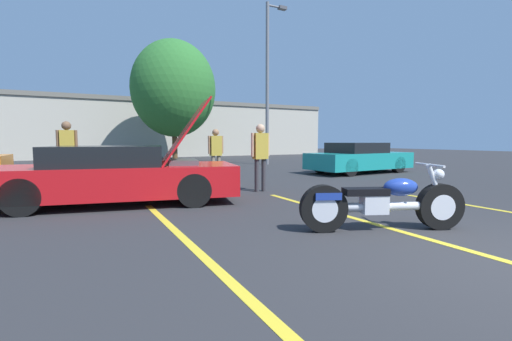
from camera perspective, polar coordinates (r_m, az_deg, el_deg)
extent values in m
cube|color=yellow|center=(4.68, -11.66, -11.31)|extent=(0.12, 5.38, 0.01)
cube|color=yellow|center=(6.09, 15.62, -7.53)|extent=(0.12, 5.38, 0.01)
cube|color=yellow|center=(8.30, 30.33, -4.69)|extent=(0.12, 5.38, 0.01)
cube|color=#B2AD9E|center=(28.35, -19.21, 6.63)|extent=(32.00, 4.00, 4.40)
cube|color=slate|center=(28.49, -19.33, 10.75)|extent=(32.00, 4.20, 0.30)
cylinder|color=slate|center=(18.63, 1.90, 14.08)|extent=(0.18, 0.18, 8.44)
cylinder|color=slate|center=(19.89, 3.19, 25.63)|extent=(0.90, 0.10, 0.10)
cube|color=#4C4C51|center=(20.11, 4.41, 25.39)|extent=(0.44, 0.28, 0.16)
cylinder|color=brown|center=(22.15, -13.39, 4.49)|extent=(0.32, 0.32, 2.25)
ellipsoid|color=#2D702D|center=(22.37, -13.57, 13.11)|extent=(5.16, 5.16, 5.93)
cylinder|color=black|center=(5.75, 28.30, -5.30)|extent=(0.69, 0.41, 0.68)
cylinder|color=black|center=(5.02, 11.18, -6.23)|extent=(0.69, 0.41, 0.68)
cylinder|color=silver|center=(5.75, 28.30, -5.30)|extent=(0.41, 0.30, 0.37)
cylinder|color=silver|center=(5.02, 11.18, -6.23)|extent=(0.41, 0.30, 0.37)
cylinder|color=silver|center=(5.32, 20.34, -5.62)|extent=(1.42, 0.69, 0.12)
cube|color=silver|center=(5.26, 19.05, -5.26)|extent=(0.42, 0.36, 0.28)
ellipsoid|color=navy|center=(5.39, 22.96, -2.55)|extent=(0.57, 0.45, 0.26)
cube|color=black|center=(5.18, 17.78, -3.36)|extent=(0.68, 0.48, 0.10)
cube|color=navy|center=(4.99, 11.70, -4.11)|extent=(0.43, 0.35, 0.10)
cylinder|color=silver|center=(5.65, 27.69, -2.12)|extent=(0.31, 0.18, 0.63)
cylinder|color=silver|center=(5.57, 26.91, 0.84)|extent=(0.30, 0.66, 0.04)
sphere|color=silver|center=(5.66, 28.13, -0.57)|extent=(0.16, 0.16, 0.16)
cylinder|color=silver|center=(5.28, 15.91, -6.24)|extent=(1.09, 0.52, 0.09)
cube|color=red|center=(7.58, -22.02, -1.53)|extent=(5.01, 2.71, 0.61)
cube|color=black|center=(7.57, -23.58, 2.25)|extent=(2.42, 2.00, 0.40)
cylinder|color=black|center=(6.81, -10.28, -3.27)|extent=(0.70, 0.35, 0.67)
cylinder|color=black|center=(8.34, -11.28, -1.75)|extent=(0.70, 0.35, 0.67)
cylinder|color=black|center=(7.17, -34.47, -3.67)|extent=(0.70, 0.35, 0.67)
cylinder|color=black|center=(8.64, -31.18, -2.16)|extent=(0.70, 0.35, 0.67)
cube|color=red|center=(7.51, -11.87, 6.23)|extent=(1.30, 1.79, 1.39)
cube|color=#4C4C51|center=(7.52, -12.15, 0.72)|extent=(0.79, 1.07, 0.28)
cube|color=teal|center=(14.32, 16.87, 1.60)|extent=(4.48, 2.06, 0.63)
cube|color=black|center=(14.17, 16.45, 3.66)|extent=(2.06, 1.73, 0.40)
cylinder|color=black|center=(14.89, 22.62, 0.91)|extent=(0.66, 0.26, 0.65)
cylinder|color=black|center=(15.87, 18.04, 1.29)|extent=(0.66, 0.26, 0.65)
cylinder|color=black|center=(12.81, 15.38, 0.50)|extent=(0.66, 0.26, 0.65)
cylinder|color=black|center=(13.94, 10.69, 0.95)|extent=(0.66, 0.26, 0.65)
cylinder|color=gray|center=(10.73, -29.31, -0.22)|extent=(0.12, 0.12, 0.88)
cylinder|color=gray|center=(10.73, -28.24, -0.17)|extent=(0.12, 0.12, 0.88)
cube|color=#B29933|center=(10.69, -28.96, 4.04)|extent=(0.36, 0.20, 0.70)
cylinder|color=brown|center=(10.70, -30.15, 4.17)|extent=(0.08, 0.08, 0.63)
cylinder|color=brown|center=(10.69, -27.79, 4.27)|extent=(0.08, 0.08, 0.63)
sphere|color=brown|center=(10.70, -29.07, 6.55)|extent=(0.24, 0.24, 0.24)
cylinder|color=#333338|center=(8.70, 0.14, -0.83)|extent=(0.12, 0.12, 0.83)
cylinder|color=#333338|center=(8.79, 1.30, -0.76)|extent=(0.12, 0.12, 0.83)
cube|color=#B29933|center=(8.70, 0.73, 4.10)|extent=(0.36, 0.20, 0.66)
cylinder|color=tan|center=(8.60, -0.57, 4.30)|extent=(0.08, 0.08, 0.59)
cylinder|color=tan|center=(8.81, 1.99, 4.32)|extent=(0.08, 0.08, 0.59)
sphere|color=tan|center=(8.70, 0.73, 7.01)|extent=(0.23, 0.23, 0.23)
cylinder|color=gray|center=(11.16, -7.17, 0.39)|extent=(0.12, 0.12, 0.81)
cylinder|color=gray|center=(11.23, -6.22, 0.43)|extent=(0.12, 0.12, 0.81)
cube|color=#B29933|center=(11.16, -6.73, 4.12)|extent=(0.36, 0.20, 0.64)
cylinder|color=#9E704C|center=(11.08, -7.80, 4.26)|extent=(0.08, 0.08, 0.58)
cylinder|color=#9E704C|center=(11.24, -5.68, 4.30)|extent=(0.08, 0.08, 0.58)
sphere|color=#9E704C|center=(11.16, -6.76, 6.32)|extent=(0.22, 0.22, 0.22)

